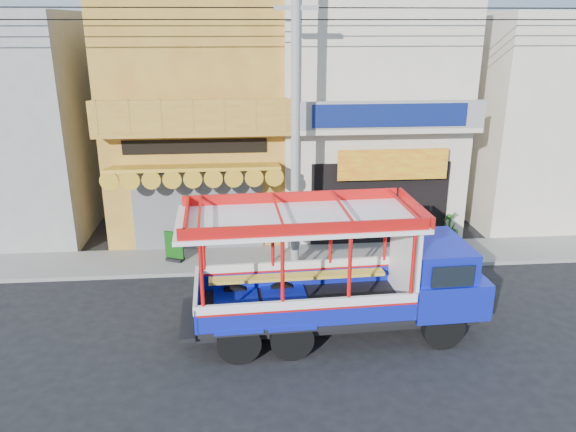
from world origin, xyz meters
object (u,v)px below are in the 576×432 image
(potted_plant_c, at_px, (449,227))
(utility_pole, at_px, (301,105))
(songthaew_truck, at_px, (356,273))
(green_sign, at_px, (174,249))
(potted_plant_a, at_px, (423,232))

(potted_plant_c, bearing_deg, utility_pole, -46.49)
(songthaew_truck, xyz_separation_m, green_sign, (-4.81, 4.52, -1.08))
(green_sign, xyz_separation_m, potted_plant_a, (8.21, 0.72, 0.02))
(potted_plant_a, bearing_deg, green_sign, 122.93)
(green_sign, height_order, potted_plant_a, green_sign)
(green_sign, relative_size, potted_plant_c, 0.86)
(utility_pole, xyz_separation_m, songthaew_truck, (0.93, -3.85, -3.43))
(green_sign, height_order, potted_plant_c, potted_plant_c)
(utility_pole, height_order, songthaew_truck, utility_pole)
(utility_pole, distance_m, songthaew_truck, 5.24)
(potted_plant_a, distance_m, potted_plant_c, 0.90)
(utility_pole, bearing_deg, songthaew_truck, -76.38)
(utility_pole, distance_m, potted_plant_a, 6.39)
(songthaew_truck, relative_size, green_sign, 7.50)
(utility_pole, relative_size, green_sign, 29.15)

